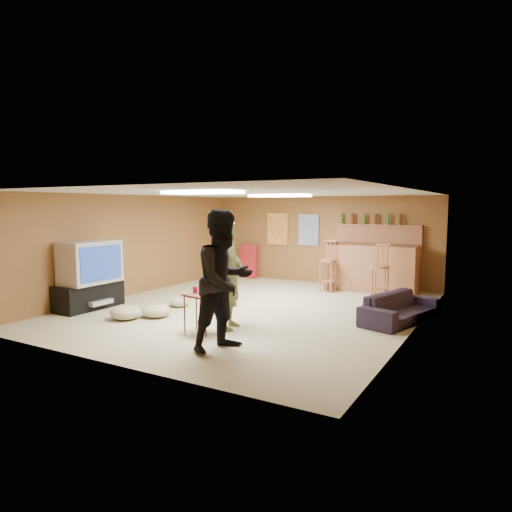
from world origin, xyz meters
The scene contains 32 objects.
ground centered at (0.00, 0.00, 0.00)m, with size 7.00×7.00×0.00m, color tan.
ceiling centered at (0.00, 0.00, 2.20)m, with size 6.00×7.00×0.02m, color silver.
wall_back centered at (0.00, 3.50, 1.10)m, with size 6.00×0.02×2.20m, color brown.
wall_front centered at (0.00, -3.50, 1.10)m, with size 6.00×0.02×2.20m, color brown.
wall_left centered at (-3.00, 0.00, 1.10)m, with size 0.02×7.00×2.20m, color brown.
wall_right centered at (3.00, 0.00, 1.10)m, with size 0.02×7.00×2.20m, color brown.
tv_stand centered at (-2.72, -1.50, 0.25)m, with size 0.55×1.30×0.50m, color black.
dvd_box centered at (-2.50, -1.50, 0.15)m, with size 0.35×0.50×0.08m, color #B2B2B7.
tv_body centered at (-2.65, -1.50, 0.90)m, with size 0.60×1.10×0.80m, color #B2B2B7.
tv_screen centered at (-2.34, -1.50, 0.90)m, with size 0.02×0.95×0.65m, color navy.
bar_counter centered at (1.50, 2.95, 0.55)m, with size 2.00×0.60×1.10m, color #975937.
bar_lip centered at (1.50, 2.70, 1.10)m, with size 2.10×0.12×0.05m, color #442015.
bar_shelf centered at (1.50, 3.40, 1.50)m, with size 2.00×0.18×0.05m, color #975937.
bar_backing centered at (1.50, 3.42, 1.20)m, with size 2.00×0.14×0.60m, color #975937.
poster_left centered at (-1.20, 3.46, 1.35)m, with size 0.60×0.03×0.85m, color #BF3F26.
poster_right centered at (-0.30, 3.46, 1.35)m, with size 0.55×0.03×0.80m, color #334C99.
folding_chair_stack centered at (-2.00, 3.30, 0.45)m, with size 0.50×0.14×0.90m, color #B02024.
ceiling_panel_front centered at (0.00, -1.50, 2.17)m, with size 1.20×0.60×0.04m, color white.
ceiling_panel_back centered at (0.00, 1.20, 2.17)m, with size 1.20×0.60×0.04m, color white.
person_olive centered at (0.40, -1.36, 0.88)m, with size 0.64×0.42×1.75m, color olive.
person_black centered at (0.94, -2.30, 0.96)m, with size 0.93×0.73×1.91m, color black.
sofa centered at (2.70, 0.39, 0.24)m, with size 1.67×0.65×0.49m, color black.
tray_table centered at (0.17, -1.81, 0.30)m, with size 0.47×0.37×0.61m, color #442015.
cup_red_near centered at (0.03, -1.76, 0.66)m, with size 0.07×0.07×0.10m, color #B70C2E.
cup_red_far centered at (0.27, -1.89, 0.66)m, with size 0.08×0.08×0.11m, color #B70C2E.
cup_blue centered at (0.33, -1.70, 0.66)m, with size 0.08×0.08×0.11m, color #151592.
bar_stool_left centered at (0.63, 2.41, 0.61)m, with size 0.39×0.39×1.22m, color #975937, non-canonical shape.
bar_stool_right centered at (1.95, 1.92, 0.54)m, with size 0.34×0.34×1.08m, color #975937, non-canonical shape.
cushion_near_tv centered at (-1.13, -1.38, 0.11)m, with size 0.51×0.51×0.23m, color tan.
cushion_mid centered at (-1.32, -0.50, 0.09)m, with size 0.41×0.41×0.18m, color tan.
cushion_far centered at (-1.49, -1.77, 0.12)m, with size 0.53×0.53×0.24m, color tan.
bottle_row centered at (1.30, 3.38, 1.65)m, with size 1.48×0.08×0.26m, color #3F7233, non-canonical shape.
Camera 1 is at (4.32, -7.38, 1.96)m, focal length 32.00 mm.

